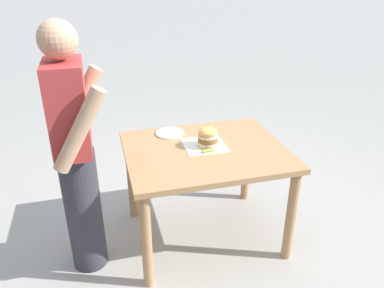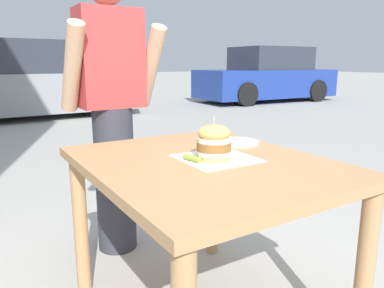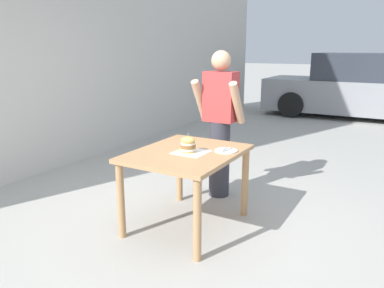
% 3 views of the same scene
% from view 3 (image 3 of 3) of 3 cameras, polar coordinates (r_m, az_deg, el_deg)
% --- Properties ---
extents(ground_plane, '(80.00, 80.00, 0.00)m').
position_cam_3_polar(ground_plane, '(3.82, -0.77, -12.22)').
color(ground_plane, '#ADAAA3').
extents(patio_table, '(0.92, 1.13, 0.76)m').
position_cam_3_polar(patio_table, '(3.58, -0.80, -2.93)').
color(patio_table, tan).
rests_on(patio_table, ground).
extents(serving_paper, '(0.30, 0.30, 0.00)m').
position_cam_3_polar(serving_paper, '(3.51, -0.12, -1.25)').
color(serving_paper, white).
rests_on(serving_paper, patio_table).
extents(sandwich, '(0.15, 0.15, 0.18)m').
position_cam_3_polar(sandwich, '(3.49, -0.60, -0.08)').
color(sandwich, '#E5B25B').
rests_on(sandwich, serving_paper).
extents(pickle_spear, '(0.04, 0.09, 0.02)m').
position_cam_3_polar(pickle_spear, '(3.57, -1.64, -0.75)').
color(pickle_spear, '#8EA83D').
rests_on(pickle_spear, serving_paper).
extents(side_plate_with_forks, '(0.22, 0.22, 0.02)m').
position_cam_3_polar(side_plate_with_forks, '(3.56, 5.20, -1.01)').
color(side_plate_with_forks, white).
rests_on(side_plate_with_forks, patio_table).
extents(diner_across_table, '(0.55, 0.35, 1.69)m').
position_cam_3_polar(diner_across_table, '(4.30, 4.27, 3.29)').
color(diner_across_table, '#33333D').
rests_on(diner_across_table, ground).
extents(parked_car_near_curb, '(4.23, 1.88, 1.60)m').
position_cam_3_polar(parked_car_near_curb, '(10.40, 23.38, 7.76)').
color(parked_car_near_curb, gray).
rests_on(parked_car_near_curb, ground).
extents(parked_car_far_end, '(4.31, 2.05, 1.60)m').
position_cam_3_polar(parked_car_far_end, '(13.66, -12.41, 9.90)').
color(parked_car_far_end, navy).
rests_on(parked_car_far_end, ground).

